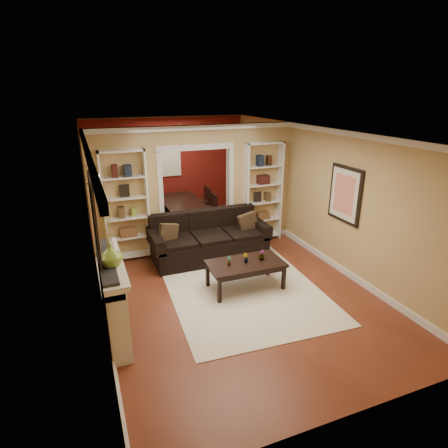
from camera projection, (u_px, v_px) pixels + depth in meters
name	position (u px, v px, depth m)	size (l,w,h in m)	color
floor	(215.00, 267.00, 7.59)	(8.00, 8.00, 0.00)	brown
ceiling	(214.00, 130.00, 6.68)	(8.00, 8.00, 0.00)	white
wall_back	(167.00, 166.00, 10.64)	(8.00, 8.00, 0.00)	tan
wall_front	(356.00, 312.00, 3.63)	(8.00, 8.00, 0.00)	tan
wall_left	(91.00, 217.00, 6.37)	(8.00, 8.00, 0.00)	tan
wall_right	(315.00, 192.00, 7.91)	(8.00, 8.00, 0.00)	tan
partition_wall	(196.00, 188.00, 8.19)	(4.50, 0.15, 2.70)	tan
red_back_panel	(167.00, 167.00, 10.63)	(4.44, 0.04, 2.64)	maroon
dining_window	(167.00, 159.00, 10.51)	(0.78, 0.03, 0.98)	#8CA5CC
area_rug	(240.00, 284.00, 6.89)	(2.59, 3.63, 0.01)	white
sofa	(209.00, 237.00, 7.84)	(2.46, 1.06, 0.96)	black
pillow_left	(168.00, 235.00, 7.46)	(0.38, 0.11, 0.38)	#4F3921
pillow_right	(248.00, 223.00, 8.05)	(0.40, 0.12, 0.40)	#4F3921
coffee_table	(245.00, 275.00, 6.69)	(1.34, 0.73, 0.51)	black
plant_left	(229.00, 261.00, 6.47)	(0.09, 0.06, 0.18)	#336626
plant_center	(246.00, 258.00, 6.58)	(0.10, 0.08, 0.17)	#336626
plant_right	(262.00, 255.00, 6.68)	(0.11, 0.11, 0.19)	#336626
bookshelf_left	(126.00, 207.00, 7.58)	(0.90, 0.30, 2.30)	white
bookshelf_right	(263.00, 192.00, 8.64)	(0.90, 0.30, 2.30)	white
fireplace	(115.00, 297.00, 5.37)	(0.32, 1.70, 1.16)	white
vase	(111.00, 255.00, 4.94)	(0.31, 0.31, 0.32)	olive
mirror	(94.00, 218.00, 4.91)	(0.03, 0.95, 1.10)	silver
wall_sconce	(92.00, 182.00, 6.72)	(0.18, 0.18, 0.22)	#FFE0A5
framed_art	(345.00, 194.00, 6.95)	(0.04, 0.85, 1.05)	black
dining_table	(183.00, 212.00, 9.98)	(1.00, 1.79, 0.63)	black
dining_chair_nw	(165.00, 215.00, 9.51)	(0.38, 0.38, 0.77)	black
dining_chair_ne	(206.00, 209.00, 9.87)	(0.41, 0.41, 0.84)	black
dining_chair_sw	(160.00, 207.00, 10.02)	(0.42, 0.42, 0.85)	black
dining_chair_se	(199.00, 202.00, 10.39)	(0.44, 0.44, 0.89)	black
chandelier	(177.00, 148.00, 9.28)	(0.50, 0.50, 0.30)	#40261D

